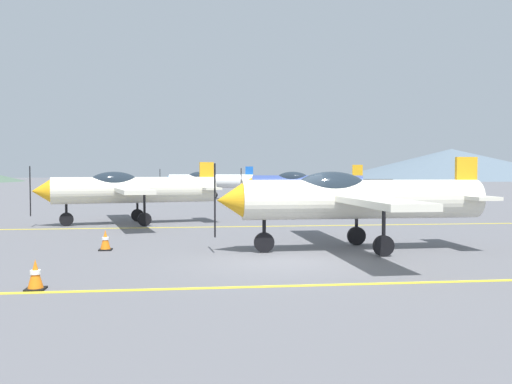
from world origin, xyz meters
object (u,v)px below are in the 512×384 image
airplane_far (302,183)px  traffic_cone_side (35,275)px  traffic_cone_front (105,240)px  airplane_near (352,198)px  airplane_mid (129,189)px  car_sedan (377,188)px  airplane_back (208,181)px

airplane_far → traffic_cone_side: size_ratio=15.13×
traffic_cone_front → airplane_far: bearing=61.8°
airplane_near → airplane_mid: 11.29m
traffic_cone_front → traffic_cone_side: bearing=-95.6°
airplane_far → traffic_cone_front: 19.96m
traffic_cone_side → airplane_far: bearing=66.4°
car_sedan → airplane_far: bearing=-128.6°
car_sedan → traffic_cone_side: bearing=-119.1°
airplane_mid → airplane_far: (9.64, 9.81, 0.00)m
airplane_far → car_sedan: bearing=51.4°
airplane_far → airplane_back: (-5.63, 11.05, 0.00)m
airplane_mid → car_sedan: (18.60, 21.04, -0.67)m
traffic_cone_front → car_sedan: bearing=57.4°
airplane_far → traffic_cone_front: size_ratio=15.13×
airplane_far → airplane_back: size_ratio=0.99×
airplane_back → traffic_cone_side: airplane_back is taller
airplane_near → airplane_back: same height
airplane_near → traffic_cone_side: bearing=-150.8°
airplane_back → airplane_mid: bearing=-100.9°
airplane_back → traffic_cone_front: 28.88m
airplane_far → airplane_near: bearing=-97.5°
airplane_near → airplane_far: bearing=82.5°
airplane_back → airplane_far: bearing=-63.0°
airplane_near → car_sedan: airplane_near is taller
traffic_cone_front → airplane_back: bearing=82.4°
airplane_mid → airplane_near: bearing=-50.3°
car_sedan → airplane_back: bearing=-179.3°
airplane_near → airplane_far: same height
airplane_mid → airplane_back: bearing=79.1°
airplane_back → traffic_cone_side: (-4.30, -33.73, -1.22)m
airplane_near → traffic_cone_front: 7.17m
airplane_near → airplane_mid: same height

